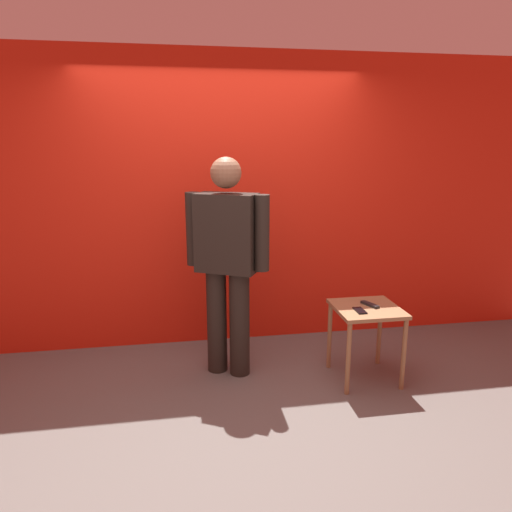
# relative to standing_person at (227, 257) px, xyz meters

# --- Properties ---
(ground_plane) EXTENTS (12.00, 12.00, 0.00)m
(ground_plane) POSITION_rel_standing_person_xyz_m (0.03, -0.60, -0.99)
(ground_plane) COLOR #59544F
(back_wall_red) EXTENTS (6.35, 0.12, 2.67)m
(back_wall_red) POSITION_rel_standing_person_xyz_m (0.03, 0.73, 0.34)
(back_wall_red) COLOR red
(back_wall_red) RESTS_ON ground_plane
(standing_person) EXTENTS (0.67, 0.43, 1.77)m
(standing_person) POSITION_rel_standing_person_xyz_m (0.00, 0.00, 0.00)
(standing_person) COLOR black
(standing_person) RESTS_ON ground_plane
(side_table) EXTENTS (0.51, 0.51, 0.61)m
(side_table) POSITION_rel_standing_person_xyz_m (1.07, -0.29, -0.48)
(side_table) COLOR olive
(side_table) RESTS_ON ground_plane
(cell_phone) EXTENTS (0.07, 0.14, 0.01)m
(cell_phone) POSITION_rel_standing_person_xyz_m (0.98, -0.37, -0.38)
(cell_phone) COLOR black
(cell_phone) RESTS_ON side_table
(tv_remote) EXTENTS (0.10, 0.17, 0.02)m
(tv_remote) POSITION_rel_standing_person_xyz_m (1.11, -0.27, -0.37)
(tv_remote) COLOR black
(tv_remote) RESTS_ON side_table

